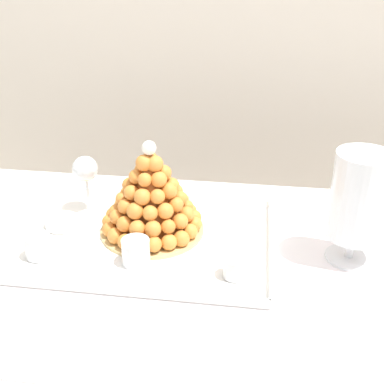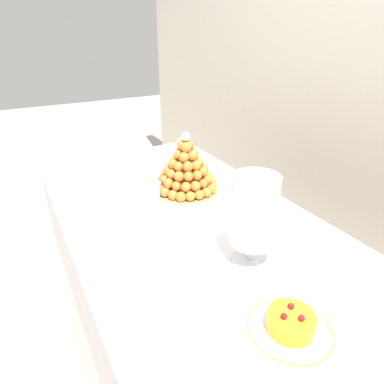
{
  "view_description": "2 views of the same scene",
  "coord_description": "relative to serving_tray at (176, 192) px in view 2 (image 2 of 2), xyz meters",
  "views": [
    {
      "loc": [
        -0.03,
        -0.92,
        1.39
      ],
      "look_at": [
        -0.15,
        0.0,
        0.91
      ],
      "focal_mm": 45.46,
      "sensor_mm": 36.0,
      "label": 1
    },
    {
      "loc": [
        0.8,
        -0.47,
        1.34
      ],
      "look_at": [
        -0.07,
        0.0,
        0.85
      ],
      "focal_mm": 31.34,
      "sensor_mm": 36.0,
      "label": 2
    }
  ],
  "objects": [
    {
      "name": "ground_plane",
      "position": [
        0.27,
        -0.05,
        -0.75
      ],
      "size": [
        12.0,
        12.0,
        0.0
      ],
      "primitive_type": "plane",
      "color": "beige"
    },
    {
      "name": "buffet_table",
      "position": [
        0.27,
        -0.05,
        -0.12
      ],
      "size": [
        1.7,
        0.79,
        0.74
      ],
      "color": "brown",
      "rests_on": "ground_plane"
    },
    {
      "name": "serving_tray",
      "position": [
        0.0,
        0.0,
        0.0
      ],
      "size": [
        0.6,
        0.42,
        0.02
      ],
      "color": "white",
      "rests_on": "buffet_table"
    },
    {
      "name": "croquembouche",
      "position": [
        0.01,
        0.04,
        0.09
      ],
      "size": [
        0.26,
        0.26,
        0.24
      ],
      "color": "tan",
      "rests_on": "serving_tray"
    },
    {
      "name": "dessert_cup_left",
      "position": [
        -0.22,
        -0.1,
        0.03
      ],
      "size": [
        0.06,
        0.06,
        0.05
      ],
      "color": "silver",
      "rests_on": "serving_tray"
    },
    {
      "name": "dessert_cup_mid_left",
      "position": [
        0.0,
        -0.1,
        0.03
      ],
      "size": [
        0.06,
        0.06,
        0.06
      ],
      "color": "silver",
      "rests_on": "serving_tray"
    },
    {
      "name": "dessert_cup_centre",
      "position": [
        0.22,
        -0.12,
        0.02
      ],
      "size": [
        0.05,
        0.05,
        0.05
      ],
      "color": "silver",
      "rests_on": "serving_tray"
    },
    {
      "name": "creme_brulee_ramekin",
      "position": [
        -0.22,
        0.03,
        0.01
      ],
      "size": [
        0.08,
        0.08,
        0.02
      ],
      "color": "white",
      "rests_on": "serving_tray"
    },
    {
      "name": "macaron_goblet",
      "position": [
        0.48,
        -0.0,
        0.15
      ],
      "size": [
        0.12,
        0.12,
        0.26
      ],
      "color": "white",
      "rests_on": "buffet_table"
    },
    {
      "name": "fruit_tart_plate",
      "position": [
        0.71,
        -0.08,
        0.01
      ],
      "size": [
        0.19,
        0.19,
        0.06
      ],
      "color": "white",
      "rests_on": "buffet_table"
    },
    {
      "name": "wine_glass",
      "position": [
        -0.18,
        0.12,
        0.11
      ],
      "size": [
        0.07,
        0.07,
        0.16
      ],
      "color": "silver",
      "rests_on": "buffet_table"
    }
  ]
}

